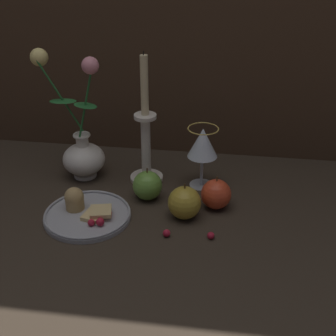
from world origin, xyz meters
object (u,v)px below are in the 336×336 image
wine_glass (203,145)px  apple_beside_vase (184,203)px  apple_near_glass (147,185)px  apple_at_table_edge (216,194)px  plate_with_pastries (86,212)px  vase (81,146)px  candlestick (146,140)px

wine_glass → apple_beside_vase: wine_glass is taller
apple_beside_vase → apple_near_glass: apple_beside_vase is taller
wine_glass → apple_near_glass: wine_glass is taller
wine_glass → apple_at_table_edge: (0.04, -0.10, -0.08)m
plate_with_pastries → vase: bearing=108.8°
vase → candlestick: 0.18m
wine_glass → candlestick: candlestick is taller
vase → plate_with_pastries: (0.07, -0.19, -0.08)m
vase → apple_beside_vase: bearing=-28.3°
apple_near_glass → apple_at_table_edge: (0.17, -0.02, -0.00)m
vase → apple_at_table_edge: (0.37, -0.10, -0.05)m
wine_glass → apple_at_table_edge: bearing=-66.5°
apple_at_table_edge → plate_with_pastries: bearing=-163.6°
vase → wine_glass: vase is taller
plate_with_pastries → wine_glass: wine_glass is taller
apple_near_glass → candlestick: bearing=102.0°
wine_glass → apple_beside_vase: (-0.03, -0.16, -0.08)m
vase → wine_glass: (0.33, -0.00, 0.03)m
vase → apple_beside_vase: (0.30, -0.16, -0.05)m
apple_beside_vase → wine_glass: bearing=79.7°
apple_at_table_edge → apple_near_glass: bearing=175.0°
vase → candlestick: (0.18, 0.00, 0.03)m
candlestick → plate_with_pastries: bearing=-118.9°
plate_with_pastries → apple_at_table_edge: size_ratio=2.40×
vase → apple_at_table_edge: size_ratio=3.99×
apple_beside_vase → plate_with_pastries: bearing=-171.6°
wine_glass → apple_beside_vase: bearing=-100.3°
apple_beside_vase → apple_near_glass: (-0.10, 0.07, -0.00)m
plate_with_pastries → wine_glass: bearing=36.1°
plate_with_pastries → apple_beside_vase: (0.23, 0.03, 0.03)m
wine_glass → candlestick: bearing=176.3°
vase → wine_glass: 0.33m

